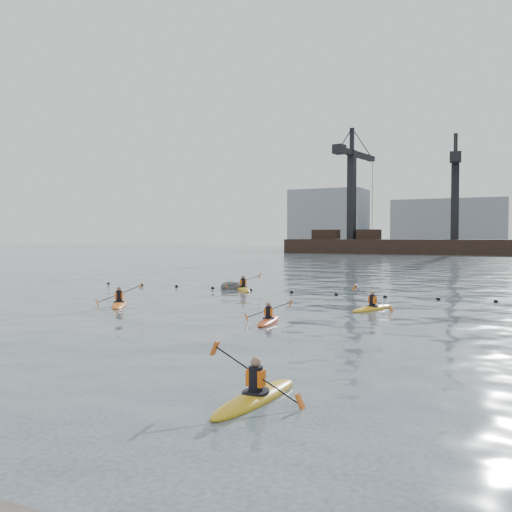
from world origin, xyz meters
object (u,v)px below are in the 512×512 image
object	(u,v)px
kayaker_1	(256,396)
kayaker_5	(243,288)
kayaker_3	(372,308)
mooring_buoy	(234,289)
kayaker_0	(268,320)
kayaker_2	(119,303)

from	to	relation	value
kayaker_1	kayaker_5	xyz separation A→B (m)	(-11.34, 22.02, 0.01)
kayaker_1	kayaker_3	distance (m)	15.95
mooring_buoy	kayaker_1	bearing A→B (deg)	-61.42
kayaker_0	kayaker_5	world-z (taller)	kayaker_5
kayaker_2	kayaker_1	bearing A→B (deg)	-75.54
kayaker_1	mooring_buoy	distance (m)	25.59
kayaker_1	kayaker_2	size ratio (longest dim) A/B	1.05
kayaker_2	kayaker_5	distance (m)	10.41
kayaker_3	kayaker_5	bearing A→B (deg)	169.03
kayaker_0	kayaker_2	size ratio (longest dim) A/B	0.94
kayaker_1	kayaker_2	world-z (taller)	kayaker_1
kayaker_2	mooring_buoy	xyz separation A→B (m)	(1.26, 10.63, -0.11)
kayaker_2	kayaker_3	bearing A→B (deg)	-16.06
kayaker_1	kayaker_2	bearing A→B (deg)	143.68
kayaker_3	mooring_buoy	xyz separation A→B (m)	(-11.11, 6.56, -0.10)
kayaker_3	mooring_buoy	world-z (taller)	kayaker_3
kayaker_0	kayaker_1	world-z (taller)	kayaker_1
kayaker_5	mooring_buoy	bearing A→B (deg)	117.01
kayaker_1	mooring_buoy	bearing A→B (deg)	123.50
kayaker_0	kayaker_5	xyz separation A→B (m)	(-7.17, 11.92, 0.02)
kayaker_3	mooring_buoy	size ratio (longest dim) A/B	1.70
kayaker_0	kayaker_3	bearing A→B (deg)	51.68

